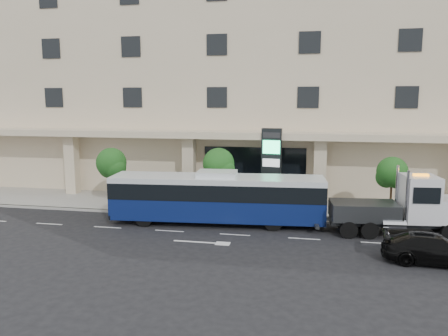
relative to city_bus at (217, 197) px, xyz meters
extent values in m
plane|color=black|center=(1.50, -0.63, -1.73)|extent=(120.00, 120.00, 0.00)
cube|color=gray|center=(1.50, 4.37, -1.65)|extent=(120.00, 6.00, 0.15)
cube|color=gray|center=(1.50, 1.37, -1.65)|extent=(120.00, 0.30, 0.15)
cube|color=#C7B695|center=(1.50, 14.87, 8.27)|extent=(60.00, 15.00, 20.00)
cube|color=#C7B695|center=(1.50, 6.17, 3.47)|extent=(60.00, 2.80, 0.50)
cube|color=black|center=(1.50, 7.34, 0.42)|extent=(8.00, 0.12, 4.00)
cube|color=#C7B695|center=(-13.50, 6.17, 0.87)|extent=(0.90, 0.90, 4.90)
cube|color=#C7B695|center=(-3.50, 6.17, 0.87)|extent=(0.90, 0.90, 4.90)
cube|color=#C7B695|center=(6.50, 6.17, 0.87)|extent=(0.90, 0.90, 4.90)
cylinder|color=#422B19|center=(-8.50, 2.97, -0.18)|extent=(0.14, 0.14, 2.80)
sphere|color=#154919|center=(-8.50, 2.97, 1.54)|extent=(2.20, 2.20, 2.20)
sphere|color=#154919|center=(-8.15, 2.77, 1.22)|extent=(1.65, 1.65, 1.65)
sphere|color=#154919|center=(-8.80, 3.17, 1.14)|extent=(1.54, 1.54, 1.54)
cylinder|color=#422B19|center=(-0.50, 2.97, -0.11)|extent=(0.14, 0.14, 2.94)
sphere|color=#154919|center=(-0.50, 2.97, 1.70)|extent=(2.20, 2.20, 2.20)
sphere|color=#154919|center=(-0.15, 2.77, 1.36)|extent=(1.65, 1.65, 1.65)
sphere|color=#154919|center=(-0.80, 3.17, 1.28)|extent=(1.54, 1.54, 1.54)
cylinder|color=#422B19|center=(11.00, 2.97, -0.21)|extent=(0.14, 0.14, 2.73)
sphere|color=#154919|center=(11.00, 2.97, 1.46)|extent=(2.00, 2.00, 2.00)
sphere|color=#154919|center=(11.35, 2.77, 1.15)|extent=(1.50, 1.50, 1.50)
sphere|color=#154919|center=(10.70, 3.17, 1.07)|extent=(1.40, 1.40, 1.40)
cylinder|color=black|center=(-4.35, -1.49, -1.17)|extent=(1.13, 0.42, 1.11)
cylinder|color=black|center=(-4.52, 0.84, -1.17)|extent=(1.13, 0.42, 1.11)
cylinder|color=black|center=(3.65, -0.90, -1.17)|extent=(1.13, 0.42, 1.11)
cylinder|color=black|center=(3.47, 1.43, -1.17)|extent=(1.13, 0.42, 1.11)
cube|color=#0B194F|center=(0.01, 0.00, -0.67)|extent=(13.53, 3.76, 1.34)
cube|color=black|center=(0.01, 0.00, 0.50)|extent=(13.53, 3.81, 1.00)
cube|color=silver|center=(0.01, 0.00, 1.17)|extent=(13.53, 3.76, 0.33)
cube|color=silver|center=(0.01, 0.00, 1.50)|extent=(2.57, 1.96, 0.33)
cube|color=#2D3033|center=(-6.60, -0.49, -1.23)|extent=(0.35, 2.79, 0.33)
cube|color=#2D3033|center=(6.62, 0.49, -1.23)|extent=(0.35, 2.79, 0.33)
cube|color=#2D3033|center=(10.83, -0.35, -1.00)|extent=(7.75, 1.57, 0.36)
cube|color=silver|center=(11.96, -0.25, 0.49)|extent=(2.00, 2.41, 2.63)
cube|color=black|center=(12.82, -0.18, 0.90)|extent=(0.27, 2.00, 1.09)
cylinder|color=silver|center=(11.05, -1.33, 0.72)|extent=(0.18, 0.18, 3.08)
cylinder|color=silver|center=(10.88, 0.66, 0.72)|extent=(0.18, 0.18, 3.08)
cube|color=#2D3033|center=(8.89, -0.52, -0.32)|extent=(3.98, 2.50, 1.00)
cube|color=#2D3033|center=(6.72, -0.71, -0.87)|extent=(1.47, 0.38, 0.20)
cube|color=#2D3033|center=(6.18, -0.75, -1.23)|extent=(0.37, 1.64, 0.16)
cube|color=orange|center=(11.96, -0.25, 1.85)|extent=(0.84, 0.39, 0.13)
cylinder|color=black|center=(13.32, 0.82, -1.23)|extent=(1.02, 0.38, 1.00)
cylinder|color=black|center=(9.15, -1.45, -1.23)|extent=(1.02, 0.38, 1.00)
cylinder|color=black|center=(8.99, 0.45, -1.23)|extent=(1.02, 0.38, 1.00)
cylinder|color=black|center=(7.98, -1.55, -1.23)|extent=(1.02, 0.38, 1.00)
cylinder|color=black|center=(7.81, 0.34, -1.23)|extent=(1.02, 0.38, 1.00)
imported|color=black|center=(11.73, -4.76, -1.01)|extent=(5.06, 2.37, 1.43)
cube|color=black|center=(3.03, 4.78, 1.25)|extent=(1.47, 0.66, 5.66)
cube|color=#29FB98|center=(3.03, 4.52, 2.76)|extent=(1.22, 0.23, 0.94)
cube|color=silver|center=(3.03, 4.52, 1.63)|extent=(1.22, 0.23, 0.57)
cube|color=#262628|center=(3.03, 4.52, 3.61)|extent=(1.22, 0.23, 0.38)
camera|label=1|loc=(5.46, -26.47, 6.13)|focal=35.00mm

